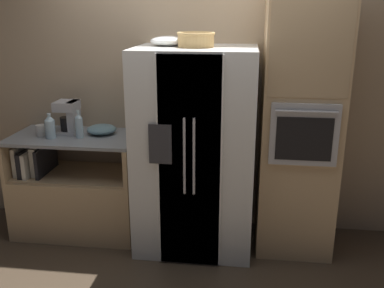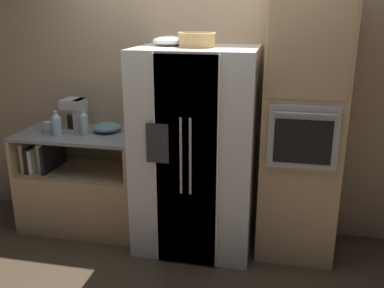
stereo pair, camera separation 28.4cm
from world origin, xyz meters
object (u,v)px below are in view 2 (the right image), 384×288
(wicker_basket, at_px, (197,39))
(fruit_bowl, at_px, (170,41))
(bottle_short, at_px, (84,123))
(mug, at_px, (48,127))
(wall_oven, at_px, (301,128))
(bottle_tall, at_px, (56,123))
(mixing_bowl, at_px, (107,127))
(coffee_maker, at_px, (76,114))
(refrigerator, at_px, (196,151))

(wicker_basket, relative_size, fruit_bowl, 1.04)
(bottle_short, xyz_separation_m, mug, (-0.37, 0.02, -0.06))
(wall_oven, distance_m, bottle_tall, 2.14)
(bottle_tall, distance_m, mixing_bowl, 0.45)
(wall_oven, height_order, fruit_bowl, wall_oven)
(wall_oven, height_order, bottle_tall, wall_oven)
(bottle_tall, relative_size, mug, 1.86)
(fruit_bowl, height_order, mixing_bowl, fruit_bowl)
(bottle_short, xyz_separation_m, coffee_maker, (-0.13, 0.13, 0.05))
(fruit_bowl, distance_m, coffee_maker, 1.15)
(refrigerator, bearing_deg, coffee_maker, 172.44)
(wall_oven, relative_size, coffee_maker, 7.31)
(mixing_bowl, bearing_deg, refrigerator, -11.00)
(bottle_short, distance_m, mixing_bowl, 0.22)
(refrigerator, xyz_separation_m, mug, (-1.40, 0.05, 0.12))
(wall_oven, relative_size, mixing_bowl, 8.21)
(wall_oven, xyz_separation_m, wicker_basket, (-0.86, -0.08, 0.70))
(refrigerator, relative_size, wall_oven, 0.79)
(mug, height_order, mixing_bowl, mug)
(mug, relative_size, mixing_bowl, 0.45)
(mug, xyz_separation_m, mixing_bowl, (0.52, 0.12, -0.01))
(mug, bearing_deg, bottle_short, -2.88)
(fruit_bowl, height_order, coffee_maker, fruit_bowl)
(refrigerator, relative_size, mixing_bowl, 6.53)
(bottle_short, height_order, coffee_maker, coffee_maker)
(coffee_maker, bearing_deg, bottle_tall, -123.61)
(wicker_basket, height_order, mixing_bowl, wicker_basket)
(bottle_short, bearing_deg, wall_oven, 1.46)
(mixing_bowl, height_order, coffee_maker, coffee_maker)
(wall_oven, height_order, coffee_maker, wall_oven)
(fruit_bowl, bearing_deg, refrigerator, -22.03)
(fruit_bowl, relative_size, mixing_bowl, 1.10)
(bottle_short, relative_size, mug, 2.09)
(mixing_bowl, bearing_deg, bottle_short, -137.15)
(fruit_bowl, relative_size, bottle_tall, 1.31)
(fruit_bowl, xyz_separation_m, bottle_tall, (-1.04, -0.11, -0.73))
(refrigerator, xyz_separation_m, mixing_bowl, (-0.88, 0.17, 0.11))
(bottle_tall, bearing_deg, mixing_bowl, 25.00)
(wicker_basket, distance_m, coffee_maker, 1.37)
(fruit_bowl, height_order, mug, fruit_bowl)
(mixing_bowl, distance_m, coffee_maker, 0.31)
(bottle_tall, distance_m, bottle_short, 0.25)
(fruit_bowl, bearing_deg, wicker_basket, -22.53)
(refrigerator, bearing_deg, mixing_bowl, 169.00)
(mixing_bowl, bearing_deg, bottle_tall, -155.00)
(wicker_basket, height_order, fruit_bowl, wicker_basket)
(wall_oven, xyz_separation_m, mixing_bowl, (-1.74, 0.09, -0.12))
(wicker_basket, relative_size, mixing_bowl, 1.14)
(bottle_short, height_order, mug, bottle_short)
(wicker_basket, relative_size, bottle_short, 1.22)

